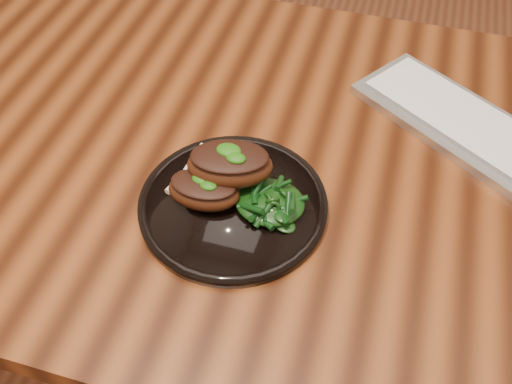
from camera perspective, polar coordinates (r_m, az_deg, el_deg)
desk at (r=0.91m, az=1.96°, el=0.53°), size 1.60×0.80×0.75m
plate at (r=0.77m, az=-2.31°, el=-1.23°), size 0.25×0.25×0.02m
lamb_chop_front at (r=0.75m, az=-5.27°, el=0.24°), size 0.10×0.07×0.04m
lamb_chop_back at (r=0.75m, az=-2.69°, el=2.84°), size 0.13×0.10×0.05m
herb_smear at (r=0.80m, az=-3.32°, el=2.54°), size 0.09×0.06×0.01m
greens_heap at (r=0.74m, az=1.41°, el=-0.71°), size 0.09×0.09×0.03m
keyboard at (r=0.91m, az=22.75°, el=4.52°), size 0.45×0.37×0.02m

